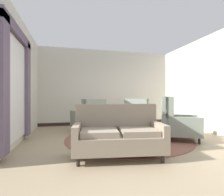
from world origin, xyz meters
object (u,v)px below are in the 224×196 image
armchair_back_corner (139,117)px  armchair_foreground_right (176,122)px  porcelain_vase (130,114)px  side_table (138,118)px  settee (118,135)px  armchair_near_window (90,118)px  coffee_table (130,123)px

armchair_back_corner → armchair_foreground_right: size_ratio=1.01×
porcelain_vase → side_table: porcelain_vase is taller
settee → side_table: bearing=67.4°
armchair_foreground_right → side_table: size_ratio=1.71×
armchair_back_corner → armchair_near_window: 1.65m
armchair_foreground_right → side_table: armchair_foreground_right is taller
settee → coffee_table: bearing=70.2°
armchair_near_window → coffee_table: bearing=101.2°
coffee_table → armchair_foreground_right: armchair_foreground_right is taller
coffee_table → armchair_near_window: armchair_near_window is taller
coffee_table → armchair_near_window: (-0.96, 1.11, 0.05)m
coffee_table → side_table: bearing=55.4°
armchair_foreground_right → side_table: 1.48m
settee → side_table: size_ratio=2.49×
armchair_back_corner → side_table: (-0.07, -0.13, -0.04)m
armchair_near_window → side_table: size_ratio=1.75×
settee → armchair_near_window: armchair_near_window is taller
coffee_table → side_table: 1.08m
porcelain_vase → settee: bearing=-117.4°
coffee_table → armchair_back_corner: 1.23m
coffee_table → armchair_near_window: bearing=130.9°
settee → armchair_foreground_right: bearing=33.6°
armchair_back_corner → armchair_foreground_right: 1.59m
armchair_back_corner → porcelain_vase: bearing=100.5°
coffee_table → armchair_back_corner: (0.69, 1.02, 0.05)m
coffee_table → armchair_foreground_right: size_ratio=0.68×
settee → armchair_foreground_right: 1.98m
settee → armchair_back_corner: armchair_back_corner is taller
coffee_table → settee: settee is taller
porcelain_vase → armchair_foreground_right: size_ratio=0.31×
armchair_near_window → armchair_foreground_right: bearing=111.4°
porcelain_vase → armchair_back_corner: bearing=55.7°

